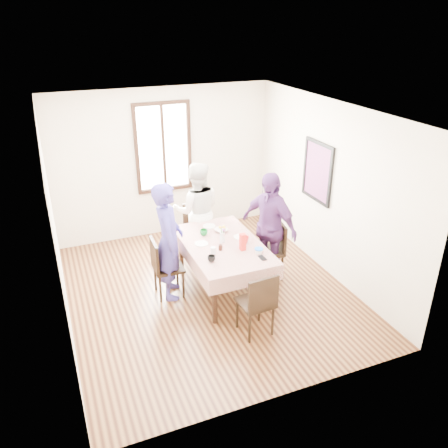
# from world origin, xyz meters

# --- Properties ---
(ground) EXTENTS (4.50, 4.50, 0.00)m
(ground) POSITION_xyz_m (0.00, 0.00, 0.00)
(ground) COLOR #33160B
(ground) RESTS_ON ground
(back_wall) EXTENTS (4.00, 0.00, 4.00)m
(back_wall) POSITION_xyz_m (0.00, 2.25, 1.35)
(back_wall) COLOR beige
(back_wall) RESTS_ON ground
(right_wall) EXTENTS (0.00, 4.50, 4.50)m
(right_wall) POSITION_xyz_m (2.00, 0.00, 1.35)
(right_wall) COLOR beige
(right_wall) RESTS_ON ground
(window_frame) EXTENTS (1.02, 0.06, 1.62)m
(window_frame) POSITION_xyz_m (0.00, 2.23, 1.65)
(window_frame) COLOR black
(window_frame) RESTS_ON back_wall
(window_pane) EXTENTS (0.90, 0.02, 1.50)m
(window_pane) POSITION_xyz_m (0.00, 2.24, 1.65)
(window_pane) COLOR white
(window_pane) RESTS_ON back_wall
(art_poster) EXTENTS (0.04, 0.76, 0.96)m
(art_poster) POSITION_xyz_m (1.98, 0.30, 1.55)
(art_poster) COLOR red
(art_poster) RESTS_ON right_wall
(dining_table) EXTENTS (0.96, 1.63, 0.75)m
(dining_table) POSITION_xyz_m (0.24, -0.01, 0.38)
(dining_table) COLOR black
(dining_table) RESTS_ON ground
(tablecloth) EXTENTS (1.08, 1.75, 0.01)m
(tablecloth) POSITION_xyz_m (0.24, -0.01, 0.76)
(tablecloth) COLOR #600801
(tablecloth) RESTS_ON dining_table
(chair_left) EXTENTS (0.43, 0.43, 0.91)m
(chair_left) POSITION_xyz_m (-0.56, 0.14, 0.46)
(chair_left) COLOR black
(chair_left) RESTS_ON ground
(chair_right) EXTENTS (0.48, 0.48, 0.91)m
(chair_right) POSITION_xyz_m (1.03, 0.04, 0.46)
(chair_right) COLOR black
(chair_right) RESTS_ON ground
(chair_far) EXTENTS (0.45, 0.45, 0.91)m
(chair_far) POSITION_xyz_m (0.24, 1.11, 0.46)
(chair_far) COLOR black
(chair_far) RESTS_ON ground
(chair_near) EXTENTS (0.45, 0.45, 0.91)m
(chair_near) POSITION_xyz_m (0.24, -1.13, 0.46)
(chair_near) COLOR black
(chair_near) RESTS_ON ground
(person_left) EXTENTS (0.55, 0.72, 1.76)m
(person_left) POSITION_xyz_m (-0.54, 0.14, 0.88)
(person_left) COLOR #3B3187
(person_left) RESTS_ON ground
(person_far) EXTENTS (0.96, 0.83, 1.67)m
(person_far) POSITION_xyz_m (0.24, 1.09, 0.83)
(person_far) COLOR silver
(person_far) RESTS_ON ground
(person_right) EXTENTS (0.79, 1.10, 1.74)m
(person_right) POSITION_xyz_m (1.01, 0.04, 0.87)
(person_right) COLOR #552B69
(person_right) RESTS_ON ground
(mug_black) EXTENTS (0.13, 0.13, 0.09)m
(mug_black) POSITION_xyz_m (-0.10, -0.43, 0.80)
(mug_black) COLOR black
(mug_black) RESTS_ON tablecloth
(mug_flag) EXTENTS (0.14, 0.14, 0.09)m
(mug_flag) POSITION_xyz_m (0.56, -0.10, 0.81)
(mug_flag) COLOR red
(mug_flag) RESTS_ON tablecloth
(mug_green) EXTENTS (0.14, 0.14, 0.09)m
(mug_green) POSITION_xyz_m (0.08, 0.36, 0.81)
(mug_green) COLOR #0C7226
(mug_green) RESTS_ON tablecloth
(serving_bowl) EXTENTS (0.23, 0.23, 0.05)m
(serving_bowl) POSITION_xyz_m (0.36, 0.37, 0.79)
(serving_bowl) COLOR white
(serving_bowl) RESTS_ON tablecloth
(juice_carton) EXTENTS (0.08, 0.08, 0.25)m
(juice_carton) POSITION_xyz_m (0.43, -0.29, 0.89)
(juice_carton) COLOR red
(juice_carton) RESTS_ON tablecloth
(butter_tub) EXTENTS (0.10, 0.10, 0.05)m
(butter_tub) POSITION_xyz_m (0.61, -0.45, 0.79)
(butter_tub) COLOR white
(butter_tub) RESTS_ON tablecloth
(jam_jar) EXTENTS (0.06, 0.06, 0.08)m
(jam_jar) POSITION_xyz_m (0.13, -0.18, 0.80)
(jam_jar) COLOR black
(jam_jar) RESTS_ON tablecloth
(drinking_glass) EXTENTS (0.07, 0.07, 0.11)m
(drinking_glass) POSITION_xyz_m (-0.00, -0.25, 0.82)
(drinking_glass) COLOR silver
(drinking_glass) RESTS_ON tablecloth
(smartphone) EXTENTS (0.08, 0.15, 0.01)m
(smartphone) POSITION_xyz_m (0.58, -0.62, 0.77)
(smartphone) COLOR black
(smartphone) RESTS_ON tablecloth
(flower_vase) EXTENTS (0.08, 0.08, 0.15)m
(flower_vase) POSITION_xyz_m (0.25, 0.04, 0.84)
(flower_vase) COLOR silver
(flower_vase) RESTS_ON tablecloth
(plate_left) EXTENTS (0.20, 0.20, 0.01)m
(plate_left) POSITION_xyz_m (-0.05, 0.10, 0.77)
(plate_left) COLOR white
(plate_left) RESTS_ON tablecloth
(plate_right) EXTENTS (0.20, 0.20, 0.01)m
(plate_right) POSITION_xyz_m (0.56, 0.09, 0.77)
(plate_right) COLOR white
(plate_right) RESTS_ON tablecloth
(plate_far) EXTENTS (0.20, 0.20, 0.01)m
(plate_far) POSITION_xyz_m (0.26, 0.62, 0.77)
(plate_far) COLOR white
(plate_far) RESTS_ON tablecloth
(butter_lid) EXTENTS (0.12, 0.12, 0.01)m
(butter_lid) POSITION_xyz_m (0.61, -0.45, 0.82)
(butter_lid) COLOR blue
(butter_lid) RESTS_ON butter_tub
(flower_bunch) EXTENTS (0.09, 0.09, 0.10)m
(flower_bunch) POSITION_xyz_m (0.25, 0.04, 0.96)
(flower_bunch) COLOR yellow
(flower_bunch) RESTS_ON flower_vase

